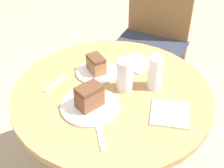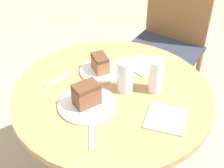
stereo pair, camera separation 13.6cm
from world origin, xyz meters
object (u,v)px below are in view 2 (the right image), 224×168
at_px(cake_slice_far, 100,63).
at_px(glass_water, 156,77).
at_px(cake_slice_near, 87,94).
at_px(glass_lemonade, 125,77).
at_px(chair, 167,40).
at_px(plate_near, 87,104).
at_px(plate_far, 100,71).

relative_size(cake_slice_far, glass_water, 0.71).
xyz_separation_m(cake_slice_near, cake_slice_far, (-0.08, 0.23, -0.01)).
distance_m(cake_slice_far, glass_water, 0.29).
relative_size(cake_slice_near, glass_lemonade, 0.84).
bearing_deg(glass_water, chair, 106.29).
distance_m(chair, plate_near, 1.03).
bearing_deg(chair, cake_slice_far, -91.17).
bearing_deg(plate_near, glass_lemonade, 62.66).
bearing_deg(cake_slice_near, glass_water, 48.25).
bearing_deg(glass_lemonade, cake_slice_near, -117.34).
xyz_separation_m(plate_near, glass_water, (0.21, 0.23, 0.07)).
bearing_deg(plate_far, chair, 85.88).
bearing_deg(cake_slice_far, cake_slice_near, -71.64).
xyz_separation_m(plate_far, cake_slice_far, (0.00, 0.00, 0.05)).
bearing_deg(cake_slice_near, glass_lemonade, 62.66).
bearing_deg(plate_near, cake_slice_near, 180.00).
xyz_separation_m(plate_far, glass_lemonade, (0.17, -0.06, 0.06)).
xyz_separation_m(chair, glass_lemonade, (0.11, -0.84, 0.26)).
bearing_deg(cake_slice_far, chair, 85.88).
bearing_deg(chair, plate_near, -85.86).
relative_size(chair, cake_slice_far, 8.88).
relative_size(plate_near, glass_water, 1.55).
distance_m(plate_near, glass_lemonade, 0.20).
height_order(cake_slice_near, glass_lemonade, glass_lemonade).
bearing_deg(cake_slice_near, cake_slice_far, 108.36).
xyz_separation_m(cake_slice_near, glass_lemonade, (0.09, 0.17, 0.01)).
bearing_deg(plate_far, cake_slice_near, -71.64).
bearing_deg(plate_near, glass_water, 48.25).
relative_size(plate_far, cake_slice_near, 1.57).
xyz_separation_m(cake_slice_far, glass_water, (0.28, -0.00, 0.02)).
distance_m(plate_near, plate_far, 0.25).
height_order(chair, plate_near, chair).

